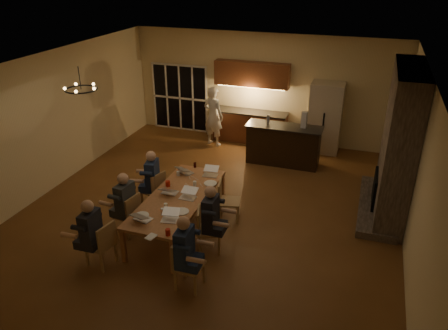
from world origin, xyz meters
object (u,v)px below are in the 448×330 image
refrigerator (325,118)px  person_left_far (153,180)px  person_left_near (92,235)px  bar_island (283,145)px  chair_left_far (153,190)px  standing_person (213,116)px  laptop_d (188,193)px  mug_front (166,206)px  mug_back (178,173)px  chandelier (81,89)px  redcup_near (168,232)px  plate_left (142,215)px  chair_left_near (100,244)px  laptop_e (186,168)px  plate_near (182,211)px  can_silver (162,211)px  laptop_a (143,214)px  bar_bottle (268,119)px  plate_far (210,183)px  dining_table (178,212)px  mug_mid (195,183)px  chair_right_far (229,201)px  chair_left_mid (126,214)px  person_left_mid (126,205)px  laptop_f (210,171)px  bar_blender (304,120)px  person_right_mid (211,219)px  laptop_b (170,215)px  chair_right_mid (210,230)px  chair_right_near (189,265)px  person_right_near (185,253)px  laptop_c (170,188)px  can_cola (195,165)px

refrigerator → person_left_far: 5.48m
refrigerator → person_left_near: refrigerator is taller
bar_island → chair_left_far: 3.94m
standing_person → laptop_d: standing_person is taller
mug_front → mug_back: size_ratio=1.00×
chandelier → redcup_near: (2.41, -1.37, -1.94)m
plate_left → chair_left_near: bearing=-128.4°
chair_left_near → laptop_e: (0.58, 2.58, 0.42)m
person_left_far → plate_left: bearing=8.0°
person_left_near → plate_near: bearing=130.8°
can_silver → refrigerator: bearing=68.5°
laptop_a → plate_left: laptop_a is taller
bar_bottle → plate_far: bearing=-98.6°
dining_table → mug_mid: 0.70m
chair_right_far → plate_near: chair_right_far is taller
chair_left_mid → laptop_d: laptop_d is taller
dining_table → mug_mid: size_ratio=27.99×
person_left_mid → mug_mid: bearing=142.3°
laptop_f → bar_blender: 3.22m
mug_mid → person_right_mid: bearing=-54.3°
laptop_b → can_silver: 0.28m
mug_mid → mug_front: bearing=-99.7°
chair_left_near → chandelier: bearing=-133.2°
plate_left → mug_front: bearing=52.5°
mug_mid → redcup_near: redcup_near is taller
person_right_mid → chair_right_mid: bearing=75.5°
chair_right_far → can_silver: size_ratio=7.42×
chair_right_near → laptop_f: (-0.61, 2.66, 0.42)m
person_right_near → mug_mid: person_right_near is taller
standing_person → laptop_f: size_ratio=5.55×
chair_left_mid → chair_right_far: 2.13m
standing_person → laptop_d: size_ratio=5.55×
chair_left_near → chair_left_mid: size_ratio=1.00×
laptop_f → bar_bottle: (0.61, 2.79, 0.34)m
refrigerator → plate_left: refrigerator is taller
chair_right_mid → redcup_near: bearing=131.5°
refrigerator → bar_island: 1.60m
laptop_c → bar_blender: size_ratio=0.75×
standing_person → laptop_c: bearing=115.3°
person_right_mid → laptop_c: 1.26m
mug_back → bar_bottle: 3.30m
chair_left_mid → chandelier: 2.61m
laptop_c → chair_right_far: bearing=-151.7°
can_cola → chair_right_far: bearing=-33.5°
bar_island → chair_left_near: (-2.22, -5.35, -0.10)m
chair_right_mid → laptop_a: 1.28m
person_right_mid → bar_blender: 4.50m
laptop_b → bar_bottle: size_ratio=1.33×
redcup_near → can_silver: size_ratio=1.00×
redcup_near → plate_near: (-0.09, 0.78, -0.05)m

